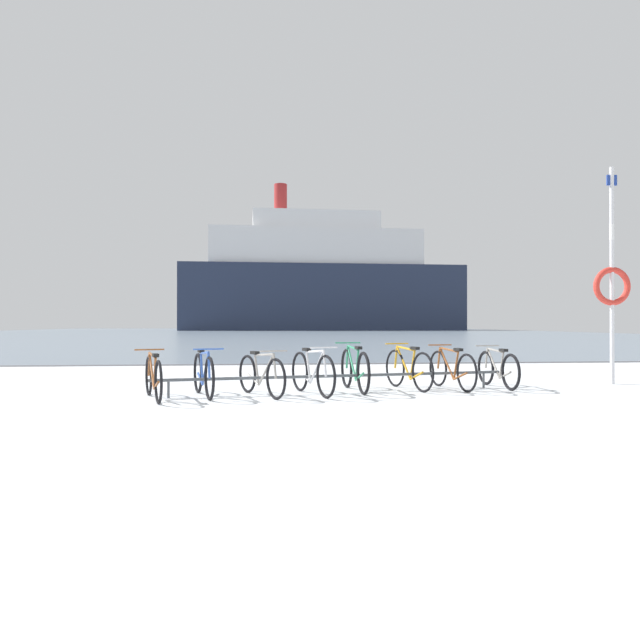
# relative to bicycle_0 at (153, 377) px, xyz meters

# --- Properties ---
(ground) EXTENTS (80.00, 132.00, 0.08)m
(ground) POSITION_rel_bicycle_0_xyz_m (1.95, 51.19, -0.38)
(ground) COLOR silver
(bike_rack) EXTENTS (5.99, 1.06, 0.31)m
(bike_rack) POSITION_rel_bicycle_0_xyz_m (2.90, 0.58, -0.07)
(bike_rack) COLOR #4C5156
(bike_rack) RESTS_ON ground
(bicycle_0) EXTENTS (0.65, 1.66, 0.75)m
(bicycle_0) POSITION_rel_bicycle_0_xyz_m (0.00, 0.00, 0.00)
(bicycle_0) COLOR black
(bicycle_0) RESTS_ON ground
(bicycle_1) EXTENTS (0.59, 1.61, 0.78)m
(bicycle_1) POSITION_rel_bicycle_0_xyz_m (0.72, 0.28, 0.01)
(bicycle_1) COLOR black
(bicycle_1) RESTS_ON ground
(bicycle_2) EXTENTS (0.79, 1.52, 0.74)m
(bicycle_2) POSITION_rel_bicycle_0_xyz_m (1.63, 0.25, -0.00)
(bicycle_2) COLOR black
(bicycle_2) RESTS_ON ground
(bicycle_3) EXTENTS (0.66, 1.64, 0.79)m
(bicycle_3) POSITION_rel_bicycle_0_xyz_m (2.45, 0.35, 0.02)
(bicycle_3) COLOR black
(bicycle_3) RESTS_ON ground
(bicycle_4) EXTENTS (0.46, 1.79, 0.82)m
(bicycle_4) POSITION_rel_bicycle_0_xyz_m (3.21, 0.78, 0.03)
(bicycle_4) COLOR black
(bicycle_4) RESTS_ON ground
(bicycle_5) EXTENTS (0.58, 1.58, 0.80)m
(bicycle_5) POSITION_rel_bicycle_0_xyz_m (4.19, 0.93, 0.02)
(bicycle_5) COLOR black
(bicycle_5) RESTS_ON ground
(bicycle_6) EXTENTS (0.47, 1.66, 0.77)m
(bicycle_6) POSITION_rel_bicycle_0_xyz_m (4.95, 0.89, 0.01)
(bicycle_6) COLOR black
(bicycle_6) RESTS_ON ground
(bicycle_7) EXTENTS (0.46, 1.60, 0.75)m
(bicycle_7) POSITION_rel_bicycle_0_xyz_m (5.85, 1.05, -0.00)
(bicycle_7) COLOR black
(bicycle_7) RESTS_ON ground
(rescue_post) EXTENTS (0.74, 0.11, 4.14)m
(rescue_post) POSITION_rel_bicycle_0_xyz_m (8.28, 1.43, 1.63)
(rescue_post) COLOR silver
(rescue_post) RESTS_ON ground
(ferry_ship) EXTENTS (45.71, 12.89, 23.90)m
(ferry_ship) POSITION_rel_bicycle_0_xyz_m (10.90, 85.97, 7.68)
(ferry_ship) COLOR #232D47
(ferry_ship) RESTS_ON ground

